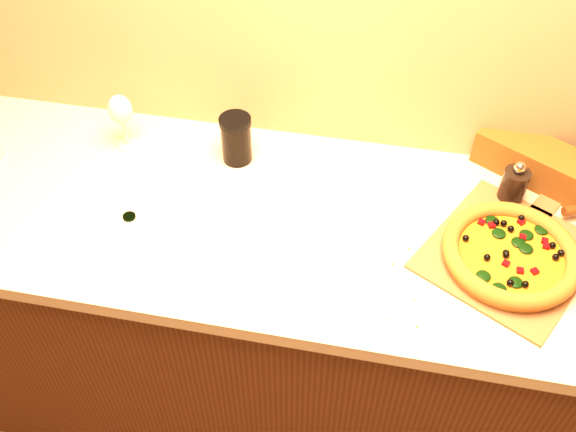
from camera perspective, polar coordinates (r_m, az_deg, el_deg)
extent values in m
cube|color=#49210F|center=(1.96, 1.34, -9.76)|extent=(2.80, 0.65, 0.86)
cube|color=beige|center=(1.60, 1.61, -0.86)|extent=(2.84, 0.68, 0.04)
cube|color=brown|center=(1.59, 18.95, -3.24)|extent=(0.47, 0.49, 0.01)
cube|color=brown|center=(1.76, 22.39, 1.49)|extent=(0.12, 0.16, 0.01)
cylinder|color=#BC6F2F|center=(1.57, 19.08, -3.53)|extent=(0.30, 0.30, 0.01)
cylinder|color=gold|center=(1.56, 19.18, -3.27)|extent=(0.25, 0.25, 0.01)
torus|color=brown|center=(1.56, 19.23, -3.11)|extent=(0.32, 0.32, 0.04)
ellipsoid|color=black|center=(1.59, 20.84, -2.55)|extent=(0.03, 0.03, 0.01)
sphere|color=black|center=(1.54, 17.95, -3.33)|extent=(0.02, 0.02, 0.02)
cube|color=maroon|center=(1.53, 19.99, -4.49)|extent=(0.02, 0.02, 0.01)
cylinder|color=black|center=(1.64, -13.94, -0.05)|extent=(0.03, 0.03, 0.01)
cylinder|color=black|center=(1.70, 19.41, 2.57)|extent=(0.07, 0.07, 0.09)
sphere|color=silver|center=(1.66, 19.93, 4.08)|extent=(0.03, 0.03, 0.03)
cylinder|color=#522E0E|center=(1.72, 24.26, 0.52)|extent=(0.07, 0.05, 0.03)
cube|color=#603812|center=(1.78, 21.79, 4.24)|extent=(0.36, 0.27, 0.10)
cylinder|color=silver|center=(1.84, -14.01, 6.25)|extent=(0.06, 0.06, 0.00)
cylinder|color=silver|center=(1.82, -14.23, 7.17)|extent=(0.01, 0.01, 0.07)
ellipsoid|color=silver|center=(1.77, -14.69, 9.13)|extent=(0.07, 0.07, 0.09)
cylinder|color=black|center=(1.71, -4.61, 6.64)|extent=(0.08, 0.08, 0.12)
cylinder|color=black|center=(1.67, -4.74, 8.41)|extent=(0.08, 0.08, 0.02)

